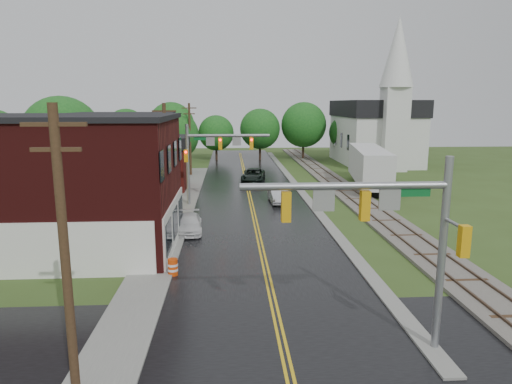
{
  "coord_description": "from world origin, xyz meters",
  "views": [
    {
      "loc": [
        -1.93,
        -13.1,
        8.98
      ],
      "look_at": [
        -0.29,
        14.92,
        3.5
      ],
      "focal_mm": 32.0,
      "sensor_mm": 36.0,
      "label": 1
    }
  ],
  "objects": [
    {
      "name": "darkred_building",
      "position": [
        -10.0,
        35.0,
        2.2
      ],
      "size": [
        7.0,
        6.0,
        4.4
      ],
      "primitive_type": "cube",
      "color": "#3F0F0C",
      "rests_on": "ground"
    },
    {
      "name": "cross_road",
      "position": [
        0.0,
        2.0,
        0.0
      ],
      "size": [
        60.0,
        9.0,
        0.02
      ],
      "primitive_type": "cube",
      "color": "black",
      "rests_on": "ground"
    },
    {
      "name": "curb_right",
      "position": [
        5.4,
        35.0,
        0.0
      ],
      "size": [
        0.8,
        70.0,
        0.12
      ],
      "primitive_type": "cube",
      "color": "gray",
      "rests_on": "ground"
    },
    {
      "name": "tree_left_e",
      "position": [
        -8.85,
        45.9,
        4.81
      ],
      "size": [
        6.4,
        6.4,
        8.16
      ],
      "color": "black",
      "rests_on": "ground"
    },
    {
      "name": "sidewalk_left",
      "position": [
        -6.2,
        25.0,
        0.0
      ],
      "size": [
        2.4,
        50.0,
        0.12
      ],
      "primitive_type": "cube",
      "color": "gray",
      "rests_on": "ground"
    },
    {
      "name": "tree_left_c",
      "position": [
        -13.85,
        39.9,
        4.51
      ],
      "size": [
        6.0,
        6.0,
        7.65
      ],
      "color": "black",
      "rests_on": "ground"
    },
    {
      "name": "tree_left_b",
      "position": [
        -17.85,
        31.9,
        5.72
      ],
      "size": [
        7.6,
        7.6,
        9.69
      ],
      "color": "black",
      "rests_on": "ground"
    },
    {
      "name": "church",
      "position": [
        20.0,
        53.74,
        5.83
      ],
      "size": [
        10.4,
        18.4,
        20.0
      ],
      "color": "silver",
      "rests_on": "ground"
    },
    {
      "name": "suv_dark",
      "position": [
        0.8,
        38.88,
        0.76
      ],
      "size": [
        3.19,
        5.72,
        1.51
      ],
      "primitive_type": "imported",
      "rotation": [
        0.0,
        0.0,
        -0.13
      ],
      "color": "black",
      "rests_on": "ground"
    },
    {
      "name": "yellow_house",
      "position": [
        -11.0,
        26.0,
        3.2
      ],
      "size": [
        8.0,
        7.0,
        6.4
      ],
      "primitive_type": "cube",
      "color": "tan",
      "rests_on": "ground"
    },
    {
      "name": "main_road",
      "position": [
        0.0,
        30.0,
        0.0
      ],
      "size": [
        10.0,
        90.0,
        0.02
      ],
      "primitive_type": "cube",
      "color": "black",
      "rests_on": "ground"
    },
    {
      "name": "brick_building",
      "position": [
        -12.48,
        15.0,
        4.15
      ],
      "size": [
        14.3,
        10.3,
        8.3
      ],
      "color": "#420F0E",
      "rests_on": "ground"
    },
    {
      "name": "semi_trailer",
      "position": [
        13.01,
        34.51,
        2.49
      ],
      "size": [
        5.18,
        14.1,
        4.25
      ],
      "color": "black",
      "rests_on": "ground"
    },
    {
      "name": "pickup_white",
      "position": [
        -4.8,
        18.26,
        0.61
      ],
      "size": [
        2.01,
        4.31,
        1.22
      ],
      "primitive_type": "imported",
      "rotation": [
        0.0,
        0.0,
        0.07
      ],
      "color": "silver",
      "rests_on": "ground"
    },
    {
      "name": "traffic_signal_near",
      "position": [
        3.47,
        2.0,
        4.97
      ],
      "size": [
        7.34,
        0.3,
        7.2
      ],
      "color": "gray",
      "rests_on": "ground"
    },
    {
      "name": "sedan_silver",
      "position": [
        2.53,
        27.58,
        0.75
      ],
      "size": [
        1.75,
        4.6,
        1.5
      ],
      "primitive_type": "imported",
      "rotation": [
        0.0,
        0.0,
        0.04
      ],
      "color": "#B6B6BB",
      "rests_on": "ground"
    },
    {
      "name": "utility_pole_a",
      "position": [
        -6.8,
        0.0,
        4.72
      ],
      "size": [
        1.8,
        0.28,
        9.0
      ],
      "color": "#382616",
      "rests_on": "ground"
    },
    {
      "name": "railroad",
      "position": [
        10.0,
        35.0,
        0.11
      ],
      "size": [
        3.2,
        80.0,
        0.3
      ],
      "color": "#59544C",
      "rests_on": "ground"
    },
    {
      "name": "traffic_signal_far",
      "position": [
        -3.47,
        27.0,
        4.97
      ],
      "size": [
        7.34,
        0.43,
        7.2
      ],
      "color": "gray",
      "rests_on": "ground"
    },
    {
      "name": "utility_pole_c",
      "position": [
        -6.8,
        44.0,
        4.72
      ],
      "size": [
        1.8,
        0.28,
        9.0
      ],
      "color": "#382616",
      "rests_on": "ground"
    },
    {
      "name": "construction_barrel",
      "position": [
        -4.98,
        10.0,
        0.46
      ],
      "size": [
        0.58,
        0.58,
        0.91
      ],
      "primitive_type": "cylinder",
      "rotation": [
        0.0,
        0.0,
        -0.15
      ],
      "color": "#CC3B09",
      "rests_on": "ground"
    },
    {
      "name": "utility_pole_b",
      "position": [
        -6.8,
        22.0,
        4.72
      ],
      "size": [
        1.8,
        0.28,
        9.0
      ],
      "color": "#382616",
      "rests_on": "ground"
    }
  ]
}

